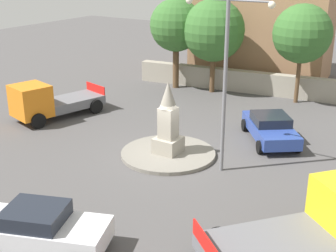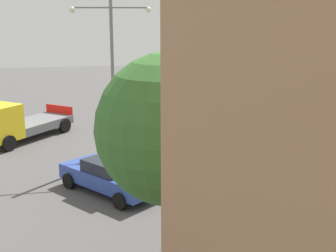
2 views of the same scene
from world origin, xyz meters
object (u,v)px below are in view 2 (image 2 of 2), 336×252
object	(u,v)px
car_blue_parked_right	(111,175)
truck_yellow_waiting	(11,123)
tree_far_corner	(172,129)
car_white_parked_left	(136,107)
monument	(171,123)
streetlamp	(112,63)
truck_orange_approaching	(334,130)

from	to	relation	value
car_blue_parked_right	truck_yellow_waiting	world-z (taller)	truck_yellow_waiting
truck_yellow_waiting	tree_far_corner	bearing A→B (deg)	110.57
car_blue_parked_right	truck_yellow_waiting	bearing A→B (deg)	-59.62
car_white_parked_left	car_blue_parked_right	bearing A→B (deg)	78.07
monument	car_white_parked_left	bearing A→B (deg)	-85.51
monument	truck_yellow_waiting	size ratio (longest dim) A/B	0.57
monument	truck_yellow_waiting	world-z (taller)	monument
streetlamp	truck_yellow_waiting	world-z (taller)	streetlamp
streetlamp	tree_far_corner	distance (m)	11.61
monument	truck_orange_approaching	distance (m)	8.62
streetlamp	car_white_parked_left	size ratio (longest dim) A/B	1.74
streetlamp	tree_far_corner	xyz separation A→B (m)	(-0.44, 11.60, -0.32)
car_white_parked_left	tree_far_corner	bearing A→B (deg)	85.07
streetlamp	car_blue_parked_right	xyz separation A→B (m)	(0.52, 4.41, -3.97)
streetlamp	truck_yellow_waiting	distance (m)	7.47
car_white_parked_left	truck_orange_approaching	xyz separation A→B (m)	(-9.22, 9.09, 0.26)
truck_yellow_waiting	tree_far_corner	size ratio (longest dim) A/B	0.97
car_white_parked_left	tree_far_corner	size ratio (longest dim) A/B	0.72
monument	streetlamp	xyz separation A→B (m)	(2.82, -0.10, 3.05)
car_white_parked_left	streetlamp	bearing A→B (deg)	75.41
monument	car_blue_parked_right	size ratio (longest dim) A/B	0.74
tree_far_corner	monument	bearing A→B (deg)	-101.66
monument	truck_orange_approaching	xyz separation A→B (m)	(-8.57, 0.70, -0.61)
car_white_parked_left	truck_orange_approaching	distance (m)	12.96
car_white_parked_left	truck_yellow_waiting	world-z (taller)	truck_yellow_waiting
car_white_parked_left	truck_yellow_waiting	distance (m)	8.74
car_blue_parked_right	truck_orange_approaching	size ratio (longest dim) A/B	0.83
tree_far_corner	truck_yellow_waiting	bearing A→B (deg)	-69.43
truck_orange_approaching	streetlamp	bearing A→B (deg)	-4.05
truck_orange_approaching	car_white_parked_left	bearing A→B (deg)	-44.59
truck_yellow_waiting	tree_far_corner	world-z (taller)	tree_far_corner
monument	truck_orange_approaching	bearing A→B (deg)	175.31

